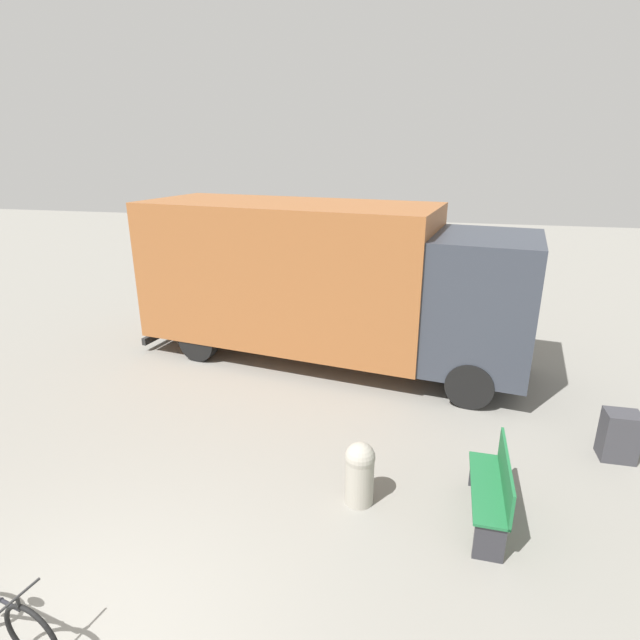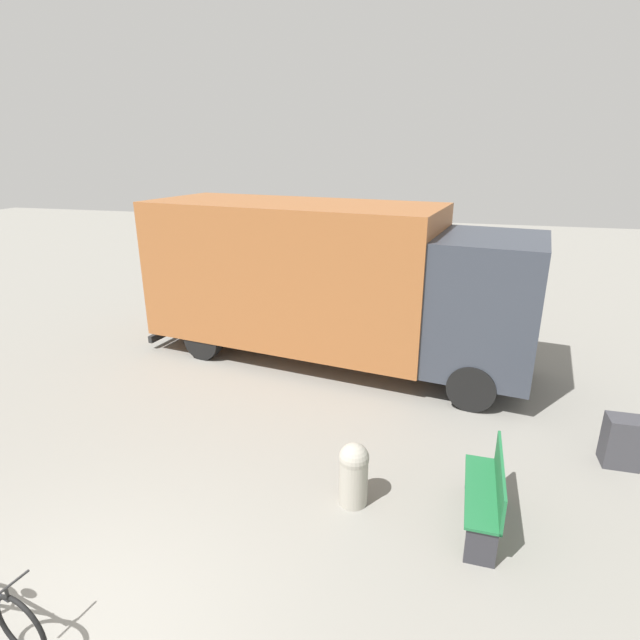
{
  "view_description": "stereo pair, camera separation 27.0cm",
  "coord_description": "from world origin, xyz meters",
  "px_view_note": "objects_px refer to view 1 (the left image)",
  "views": [
    {
      "loc": [
        3.0,
        -2.53,
        4.42
      ],
      "look_at": [
        1.31,
        5.01,
        1.75
      ],
      "focal_mm": 28.0,
      "sensor_mm": 36.0,
      "label": 1
    },
    {
      "loc": [
        3.27,
        -2.47,
        4.42
      ],
      "look_at": [
        1.31,
        5.01,
        1.75
      ],
      "focal_mm": 28.0,
      "sensor_mm": 36.0,
      "label": 2
    }
  ],
  "objects_px": {
    "bollard_near_bench": "(360,471)",
    "utility_box": "(619,436)",
    "delivery_truck": "(324,278)",
    "park_bench": "(494,487)"
  },
  "relations": [
    {
      "from": "delivery_truck",
      "to": "bollard_near_bench",
      "type": "distance_m",
      "value": 4.98
    },
    {
      "from": "park_bench",
      "to": "bollard_near_bench",
      "type": "distance_m",
      "value": 1.65
    },
    {
      "from": "bollard_near_bench",
      "to": "utility_box",
      "type": "height_order",
      "value": "bollard_near_bench"
    },
    {
      "from": "utility_box",
      "to": "bollard_near_bench",
      "type": "bearing_deg",
      "value": -153.31
    },
    {
      "from": "delivery_truck",
      "to": "park_bench",
      "type": "height_order",
      "value": "delivery_truck"
    },
    {
      "from": "delivery_truck",
      "to": "park_bench",
      "type": "xyz_separation_m",
      "value": [
        3.12,
        -4.57,
        -1.32
      ]
    },
    {
      "from": "delivery_truck",
      "to": "bollard_near_bench",
      "type": "bearing_deg",
      "value": -63.27
    },
    {
      "from": "bollard_near_bench",
      "to": "utility_box",
      "type": "distance_m",
      "value": 4.05
    },
    {
      "from": "park_bench",
      "to": "utility_box",
      "type": "distance_m",
      "value": 2.68
    },
    {
      "from": "delivery_truck",
      "to": "bollard_near_bench",
      "type": "xyz_separation_m",
      "value": [
        1.47,
        -4.57,
        -1.35
      ]
    }
  ]
}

